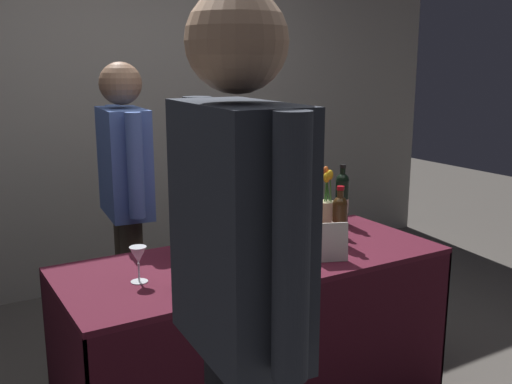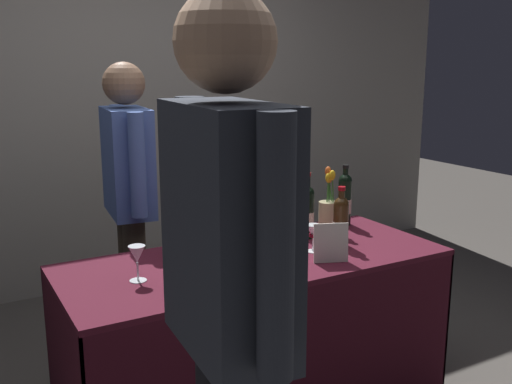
% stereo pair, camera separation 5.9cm
% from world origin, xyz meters
% --- Properties ---
extents(back_partition, '(5.73, 0.12, 2.79)m').
position_xyz_m(back_partition, '(0.00, 1.95, 1.40)').
color(back_partition, '#9E998E').
rests_on(back_partition, ground_plane).
extents(tasting_table, '(1.73, 0.71, 0.74)m').
position_xyz_m(tasting_table, '(0.00, 0.00, 0.52)').
color(tasting_table, '#4C1423').
rests_on(tasting_table, ground_plane).
extents(featured_wine_bottle, '(0.07, 0.07, 0.35)m').
position_xyz_m(featured_wine_bottle, '(0.05, 0.09, 0.89)').
color(featured_wine_bottle, '#38230F').
rests_on(featured_wine_bottle, tasting_table).
extents(display_bottle_0, '(0.07, 0.07, 0.33)m').
position_xyz_m(display_bottle_0, '(0.37, 0.14, 0.88)').
color(display_bottle_0, black).
rests_on(display_bottle_0, tasting_table).
extents(display_bottle_1, '(0.07, 0.07, 0.31)m').
position_xyz_m(display_bottle_1, '(-0.41, -0.16, 0.88)').
color(display_bottle_1, black).
rests_on(display_bottle_1, tasting_table).
extents(display_bottle_2, '(0.07, 0.07, 0.31)m').
position_xyz_m(display_bottle_2, '(-0.14, 0.07, 0.87)').
color(display_bottle_2, black).
rests_on(display_bottle_2, tasting_table).
extents(display_bottle_3, '(0.07, 0.07, 0.32)m').
position_xyz_m(display_bottle_3, '(0.68, 0.24, 0.89)').
color(display_bottle_3, black).
rests_on(display_bottle_3, tasting_table).
extents(display_bottle_4, '(0.07, 0.07, 0.29)m').
position_xyz_m(display_bottle_4, '(0.43, -0.04, 0.87)').
color(display_bottle_4, '#38230F').
rests_on(display_bottle_4, tasting_table).
extents(wine_glass_near_vendor, '(0.07, 0.07, 0.15)m').
position_xyz_m(wine_glass_near_vendor, '(-0.55, -0.02, 0.85)').
color(wine_glass_near_vendor, silver).
rests_on(wine_glass_near_vendor, tasting_table).
extents(wine_glass_mid, '(0.08, 0.08, 0.15)m').
position_xyz_m(wine_glass_mid, '(-0.28, 0.21, 0.85)').
color(wine_glass_mid, silver).
rests_on(wine_glass_mid, tasting_table).
extents(wine_glass_near_taster, '(0.07, 0.07, 0.13)m').
position_xyz_m(wine_glass_near_taster, '(0.27, -0.06, 0.84)').
color(wine_glass_near_taster, silver).
rests_on(wine_glass_near_taster, tasting_table).
extents(flower_vase, '(0.09, 0.09, 0.33)m').
position_xyz_m(flower_vase, '(0.53, 0.20, 0.86)').
color(flower_vase, tan).
rests_on(flower_vase, tasting_table).
extents(brochure_stand, '(0.15, 0.08, 0.17)m').
position_xyz_m(brochure_stand, '(0.26, -0.21, 0.83)').
color(brochure_stand, silver).
rests_on(brochure_stand, tasting_table).
extents(vendor_presenter, '(0.26, 0.59, 1.60)m').
position_xyz_m(vendor_presenter, '(-0.32, 0.83, 0.96)').
color(vendor_presenter, '#4C4233').
rests_on(vendor_presenter, ground_plane).
extents(taster_foreground_right, '(0.24, 0.60, 1.77)m').
position_xyz_m(taster_foreground_right, '(-0.60, -0.93, 1.07)').
color(taster_foreground_right, black).
rests_on(taster_foreground_right, ground_plane).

